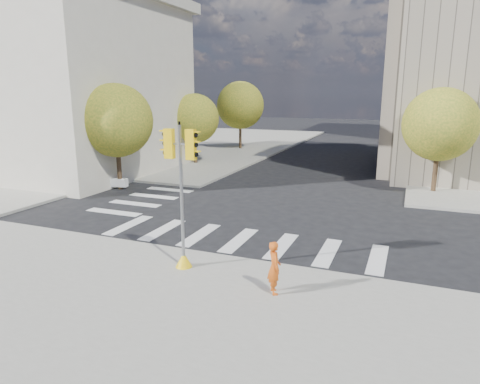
# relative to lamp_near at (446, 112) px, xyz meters

# --- Properties ---
(ground) EXTENTS (160.00, 160.00, 0.00)m
(ground) POSITION_rel_lamp_near_xyz_m (-8.00, -14.00, -4.58)
(ground) COLOR black
(ground) RESTS_ON ground
(sidewalk_near) EXTENTS (30.00, 14.00, 0.15)m
(sidewalk_near) POSITION_rel_lamp_near_xyz_m (-8.00, -25.00, -4.50)
(sidewalk_near) COLOR gray
(sidewalk_near) RESTS_ON ground
(sidewalk_far_left) EXTENTS (28.00, 40.00, 0.15)m
(sidewalk_far_left) POSITION_rel_lamp_near_xyz_m (-28.00, 12.00, -4.50)
(sidewalk_far_left) COLOR gray
(sidewalk_far_left) RESTS_ON ground
(classical_building) EXTENTS (19.00, 15.00, 12.70)m
(classical_building) POSITION_rel_lamp_near_xyz_m (-28.00, -6.00, 1.86)
(classical_building) COLOR beige
(classical_building) RESTS_ON ground
(tree_lw_near) EXTENTS (4.40, 4.40, 6.41)m
(tree_lw_near) POSITION_rel_lamp_near_xyz_m (-18.50, -10.00, -0.38)
(tree_lw_near) COLOR #382616
(tree_lw_near) RESTS_ON ground
(tree_lw_mid) EXTENTS (4.00, 4.00, 5.77)m
(tree_lw_mid) POSITION_rel_lamp_near_xyz_m (-18.50, 0.00, -0.82)
(tree_lw_mid) COLOR #382616
(tree_lw_mid) RESTS_ON ground
(tree_lw_far) EXTENTS (4.80, 4.80, 6.95)m
(tree_lw_far) POSITION_rel_lamp_near_xyz_m (-18.50, 10.00, -0.04)
(tree_lw_far) COLOR #382616
(tree_lw_far) RESTS_ON ground
(tree_re_near) EXTENTS (4.20, 4.20, 6.16)m
(tree_re_near) POSITION_rel_lamp_near_xyz_m (-0.50, -4.00, -0.53)
(tree_re_near) COLOR #382616
(tree_re_near) RESTS_ON ground
(tree_re_mid) EXTENTS (4.60, 4.60, 6.66)m
(tree_re_mid) POSITION_rel_lamp_near_xyz_m (-0.50, 8.00, -0.23)
(tree_re_mid) COLOR #382616
(tree_re_mid) RESTS_ON ground
(tree_re_far) EXTENTS (4.00, 4.00, 5.88)m
(tree_re_far) POSITION_rel_lamp_near_xyz_m (-0.50, 20.00, -0.71)
(tree_re_far) COLOR #382616
(tree_re_far) RESTS_ON ground
(lamp_near) EXTENTS (0.35, 0.18, 8.11)m
(lamp_near) POSITION_rel_lamp_near_xyz_m (0.00, 0.00, 0.00)
(lamp_near) COLOR black
(lamp_near) RESTS_ON sidewalk_far_right
(lamp_far) EXTENTS (0.35, 0.18, 8.11)m
(lamp_far) POSITION_rel_lamp_near_xyz_m (0.00, 14.00, 0.00)
(lamp_far) COLOR black
(lamp_far) RESTS_ON sidewalk_far_right
(traffic_signal) EXTENTS (1.07, 0.56, 4.85)m
(traffic_signal) POSITION_rel_lamp_near_xyz_m (-8.69, -19.50, -2.36)
(traffic_signal) COLOR yellow
(traffic_signal) RESTS_ON sidewalk_near
(photographer) EXTENTS (0.63, 0.69, 1.58)m
(photographer) POSITION_rel_lamp_near_xyz_m (-5.30, -20.20, -3.64)
(photographer) COLOR #C85012
(photographer) RESTS_ON sidewalk_near
(planter_wall) EXTENTS (5.97, 1.49, 0.50)m
(planter_wall) POSITION_rel_lamp_near_xyz_m (-21.00, -10.47, -4.18)
(planter_wall) COLOR white
(planter_wall) RESTS_ON sidewalk_left_near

